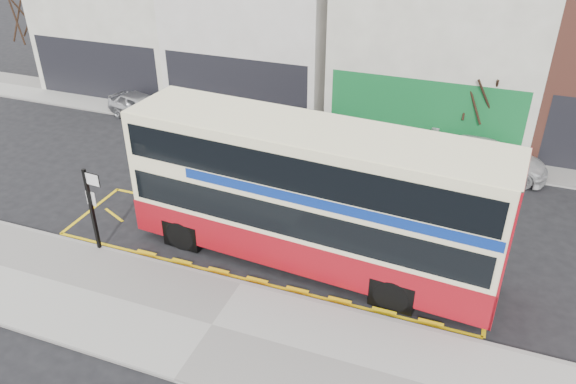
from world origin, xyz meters
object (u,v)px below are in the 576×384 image
at_px(bus_stop_post, 92,202).
at_px(car_silver, 141,107).
at_px(car_white, 486,158).
at_px(double_decker_bus, 312,195).
at_px(car_grey, 316,132).
at_px(street_tree_left, 27,1).
at_px(street_tree_right, 483,85).

bearing_deg(bus_stop_post, car_silver, 121.08).
height_order(bus_stop_post, car_white, bus_stop_post).
height_order(double_decker_bus, car_grey, double_decker_bus).
bearing_deg(bus_stop_post, double_decker_bus, 21.51).
xyz_separation_m(car_silver, street_tree_left, (-8.51, 2.80, 3.92)).
distance_m(bus_stop_post, car_white, 15.25).
distance_m(car_silver, car_grey, 9.13).
bearing_deg(street_tree_left, car_white, -6.28).
bearing_deg(street_tree_right, car_white, -69.16).
relative_size(bus_stop_post, car_silver, 0.76).
bearing_deg(car_white, car_grey, 91.22).
distance_m(double_decker_bus, bus_stop_post, 6.89).
bearing_deg(car_silver, car_grey, -72.71).
bearing_deg(car_white, double_decker_bus, 150.09).
relative_size(double_decker_bus, bus_stop_post, 4.01).
height_order(car_grey, car_white, car_grey).
distance_m(street_tree_left, street_tree_right, 24.31).
height_order(car_silver, car_white, car_white).
xyz_separation_m(double_decker_bus, street_tree_left, (-20.09, 10.81, 2.16)).
bearing_deg(car_silver, double_decker_bus, -107.52).
bearing_deg(car_silver, street_tree_right, -66.32).
bearing_deg(bus_stop_post, street_tree_left, 141.06).
xyz_separation_m(bus_stop_post, car_grey, (4.13, 10.04, -1.20)).
relative_size(bus_stop_post, car_white, 0.61).
distance_m(double_decker_bus, car_silver, 14.18).
xyz_separation_m(car_silver, street_tree_right, (15.73, 1.80, 2.47)).
height_order(double_decker_bus, car_silver, double_decker_bus).
distance_m(car_white, street_tree_right, 3.06).
height_order(car_silver, street_tree_right, street_tree_right).
height_order(double_decker_bus, street_tree_right, double_decker_bus).
relative_size(bus_stop_post, car_grey, 0.68).
distance_m(car_white, street_tree_left, 25.35).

